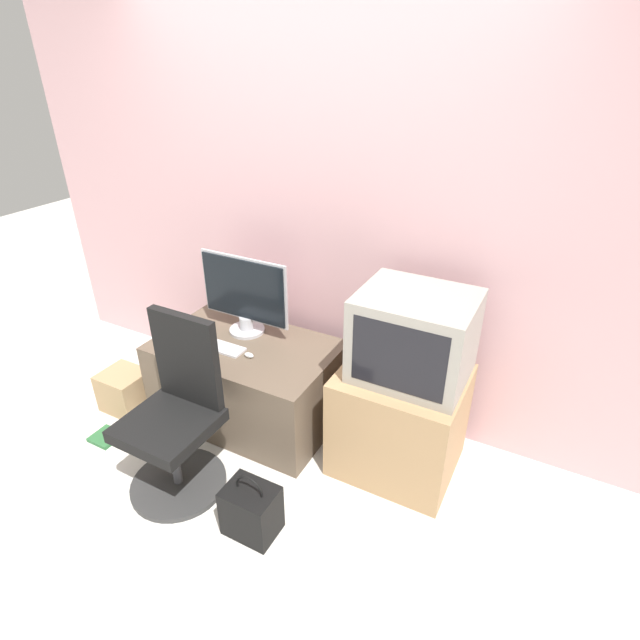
{
  "coord_description": "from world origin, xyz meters",
  "views": [
    {
      "loc": [
        1.4,
        -1.24,
        2.15
      ],
      "look_at": [
        0.23,
        0.95,
        0.8
      ],
      "focal_mm": 28.0,
      "sensor_mm": 36.0,
      "label": 1
    }
  ],
  "objects_px": {
    "main_monitor": "(245,295)",
    "crt_tv": "(414,337)",
    "keyboard": "(219,346)",
    "book": "(106,437)",
    "mouse": "(249,355)",
    "cardboard_box_lower": "(125,390)",
    "handbag": "(251,510)",
    "office_chair": "(177,421)"
  },
  "relations": [
    {
      "from": "main_monitor",
      "to": "crt_tv",
      "type": "distance_m",
      "value": 1.12
    },
    {
      "from": "keyboard",
      "to": "book",
      "type": "bearing_deg",
      "value": -136.5
    },
    {
      "from": "main_monitor",
      "to": "mouse",
      "type": "height_order",
      "value": "main_monitor"
    },
    {
      "from": "cardboard_box_lower",
      "to": "handbag",
      "type": "relative_size",
      "value": 0.78
    },
    {
      "from": "main_monitor",
      "to": "keyboard",
      "type": "height_order",
      "value": "main_monitor"
    },
    {
      "from": "mouse",
      "to": "book",
      "type": "height_order",
      "value": "mouse"
    },
    {
      "from": "main_monitor",
      "to": "handbag",
      "type": "height_order",
      "value": "main_monitor"
    },
    {
      "from": "office_chair",
      "to": "book",
      "type": "relative_size",
      "value": 5.94
    },
    {
      "from": "office_chair",
      "to": "handbag",
      "type": "xyz_separation_m",
      "value": [
        0.53,
        -0.11,
        -0.28
      ]
    },
    {
      "from": "keyboard",
      "to": "crt_tv",
      "type": "relative_size",
      "value": 0.58
    },
    {
      "from": "main_monitor",
      "to": "office_chair",
      "type": "distance_m",
      "value": 0.87
    },
    {
      "from": "crt_tv",
      "to": "cardboard_box_lower",
      "type": "bearing_deg",
      "value": -167.94
    },
    {
      "from": "cardboard_box_lower",
      "to": "book",
      "type": "xyz_separation_m",
      "value": [
        0.12,
        -0.3,
        -0.12
      ]
    },
    {
      "from": "crt_tv",
      "to": "keyboard",
      "type": "bearing_deg",
      "value": -171.65
    },
    {
      "from": "mouse",
      "to": "handbag",
      "type": "distance_m",
      "value": 0.87
    },
    {
      "from": "main_monitor",
      "to": "mouse",
      "type": "xyz_separation_m",
      "value": [
        0.19,
        -0.25,
        -0.24
      ]
    },
    {
      "from": "keyboard",
      "to": "mouse",
      "type": "relative_size",
      "value": 5.41
    },
    {
      "from": "office_chair",
      "to": "keyboard",
      "type": "bearing_deg",
      "value": 102.71
    },
    {
      "from": "mouse",
      "to": "office_chair",
      "type": "relative_size",
      "value": 0.06
    },
    {
      "from": "main_monitor",
      "to": "book",
      "type": "xyz_separation_m",
      "value": [
        -0.58,
        -0.76,
        -0.79
      ]
    },
    {
      "from": "keyboard",
      "to": "book",
      "type": "relative_size",
      "value": 2.0
    },
    {
      "from": "main_monitor",
      "to": "handbag",
      "type": "bearing_deg",
      "value": -55.14
    },
    {
      "from": "main_monitor",
      "to": "handbag",
      "type": "xyz_separation_m",
      "value": [
        0.62,
        -0.89,
        -0.66
      ]
    },
    {
      "from": "mouse",
      "to": "keyboard",
      "type": "bearing_deg",
      "value": 178.97
    },
    {
      "from": "main_monitor",
      "to": "cardboard_box_lower",
      "type": "distance_m",
      "value": 1.08
    },
    {
      "from": "cardboard_box_lower",
      "to": "book",
      "type": "bearing_deg",
      "value": -68.1
    },
    {
      "from": "book",
      "to": "handbag",
      "type": "bearing_deg",
      "value": -5.82
    },
    {
      "from": "main_monitor",
      "to": "keyboard",
      "type": "xyz_separation_m",
      "value": [
        -0.04,
        -0.25,
        -0.25
      ]
    },
    {
      "from": "cardboard_box_lower",
      "to": "main_monitor",
      "type": "bearing_deg",
      "value": 33.52
    },
    {
      "from": "handbag",
      "to": "book",
      "type": "distance_m",
      "value": 1.21
    },
    {
      "from": "main_monitor",
      "to": "cardboard_box_lower",
      "type": "xyz_separation_m",
      "value": [
        -0.7,
        -0.47,
        -0.67
      ]
    },
    {
      "from": "office_chair",
      "to": "cardboard_box_lower",
      "type": "xyz_separation_m",
      "value": [
        -0.79,
        0.31,
        -0.28
      ]
    },
    {
      "from": "main_monitor",
      "to": "crt_tv",
      "type": "bearing_deg",
      "value": -3.91
    },
    {
      "from": "mouse",
      "to": "cardboard_box_lower",
      "type": "height_order",
      "value": "mouse"
    },
    {
      "from": "mouse",
      "to": "crt_tv",
      "type": "height_order",
      "value": "crt_tv"
    },
    {
      "from": "main_monitor",
      "to": "office_chair",
      "type": "relative_size",
      "value": 0.62
    },
    {
      "from": "main_monitor",
      "to": "handbag",
      "type": "relative_size",
      "value": 1.68
    },
    {
      "from": "keyboard",
      "to": "handbag",
      "type": "height_order",
      "value": "keyboard"
    },
    {
      "from": "mouse",
      "to": "book",
      "type": "xyz_separation_m",
      "value": [
        -0.77,
        -0.51,
        -0.55
      ]
    },
    {
      "from": "main_monitor",
      "to": "keyboard",
      "type": "bearing_deg",
      "value": -98.4
    },
    {
      "from": "mouse",
      "to": "book",
      "type": "bearing_deg",
      "value": -146.35
    },
    {
      "from": "cardboard_box_lower",
      "to": "handbag",
      "type": "xyz_separation_m",
      "value": [
        1.32,
        -0.42,
        0.0
      ]
    }
  ]
}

